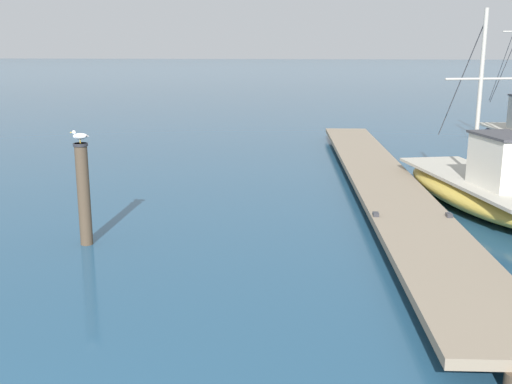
# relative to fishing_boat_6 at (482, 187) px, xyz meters

# --- Properties ---
(floating_dock) EXTENTS (3.31, 21.58, 0.53)m
(floating_dock) POSITION_rel_fishing_boat_6_xyz_m (-2.38, 1.66, -0.21)
(floating_dock) COLOR gray
(floating_dock) RESTS_ON ground
(fishing_boat_6) EXTENTS (3.86, 7.26, 5.03)m
(fishing_boat_6) POSITION_rel_fishing_boat_6_xyz_m (0.00, 0.00, 0.00)
(fishing_boat_6) COLOR gold
(fishing_boat_6) RESTS_ON ground
(mooring_piling) EXTENTS (0.30, 0.30, 2.17)m
(mooring_piling) POSITION_rel_fishing_boat_6_xyz_m (-9.01, -3.96, 0.55)
(mooring_piling) COLOR #4C3D2D
(mooring_piling) RESTS_ON ground
(perched_seagull) EXTENTS (0.38, 0.18, 0.26)m
(perched_seagull) POSITION_rel_fishing_boat_6_xyz_m (-9.01, -3.96, 1.74)
(perched_seagull) COLOR gold
(perched_seagull) RESTS_ON mooring_piling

